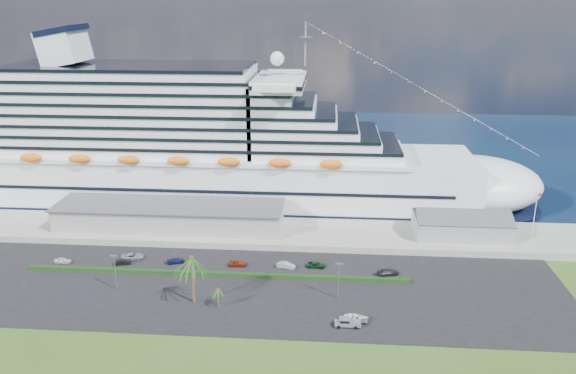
# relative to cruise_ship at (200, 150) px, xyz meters

# --- Properties ---
(ground) EXTENTS (420.00, 420.00, 0.00)m
(ground) POSITION_rel_cruise_ship_xyz_m (21.53, -64.00, -16.69)
(ground) COLOR #37521B
(ground) RESTS_ON ground
(asphalt_lot) EXTENTS (140.00, 38.00, 0.12)m
(asphalt_lot) POSITION_rel_cruise_ship_xyz_m (21.53, -53.00, -16.63)
(asphalt_lot) COLOR black
(asphalt_lot) RESTS_ON ground
(wharf) EXTENTS (240.00, 20.00, 1.80)m
(wharf) POSITION_rel_cruise_ship_xyz_m (21.53, -24.00, -15.79)
(wharf) COLOR gray
(wharf) RESTS_ON ground
(water) EXTENTS (420.00, 160.00, 0.02)m
(water) POSITION_rel_cruise_ship_xyz_m (21.53, 66.00, -16.68)
(water) COLOR black
(water) RESTS_ON ground
(cruise_ship) EXTENTS (191.00, 38.00, 54.00)m
(cruise_ship) POSITION_rel_cruise_ship_xyz_m (0.00, 0.00, 0.00)
(cruise_ship) COLOR silver
(cruise_ship) RESTS_ON ground
(terminal_building) EXTENTS (61.00, 15.00, 6.30)m
(terminal_building) POSITION_rel_cruise_ship_xyz_m (-3.47, -24.00, -11.68)
(terminal_building) COLOR gray
(terminal_building) RESTS_ON wharf
(port_shed) EXTENTS (24.00, 12.31, 7.37)m
(port_shed) POSITION_rel_cruise_ship_xyz_m (73.53, -24.00, -12.30)
(port_shed) COLOR gray
(port_shed) RESTS_ON wharf
(flagpole) EXTENTS (1.08, 0.16, 12.00)m
(flagpole) POSITION_rel_cruise_ship_xyz_m (91.57, -24.00, -8.43)
(flagpole) COLOR silver
(flagpole) RESTS_ON wharf
(hedge) EXTENTS (88.00, 1.10, 0.90)m
(hedge) POSITION_rel_cruise_ship_xyz_m (13.53, -48.00, -16.12)
(hedge) COLOR black
(hedge) RESTS_ON asphalt_lot
(lamp_post_left) EXTENTS (1.60, 0.35, 8.27)m
(lamp_post_left) POSITION_rel_cruise_ship_xyz_m (-6.47, -56.00, -11.35)
(lamp_post_left) COLOR gray
(lamp_post_left) RESTS_ON asphalt_lot
(lamp_post_right) EXTENTS (1.60, 0.35, 8.27)m
(lamp_post_right) POSITION_rel_cruise_ship_xyz_m (41.53, -56.00, -11.35)
(lamp_post_right) COLOR gray
(lamp_post_right) RESTS_ON asphalt_lot
(palm_tall) EXTENTS (8.82, 8.82, 11.13)m
(palm_tall) POSITION_rel_cruise_ship_xyz_m (11.53, -60.00, -7.49)
(palm_tall) COLOR #47301E
(palm_tall) RESTS_ON ground
(palm_short) EXTENTS (3.53, 3.53, 4.56)m
(palm_short) POSITION_rel_cruise_ship_xyz_m (17.03, -61.50, -13.03)
(palm_short) COLOR #47301E
(palm_short) RESTS_ON ground
(parked_car_0) EXTENTS (3.99, 1.74, 1.34)m
(parked_car_0) POSITION_rel_cruise_ship_xyz_m (-24.14, -44.46, -15.91)
(parked_car_0) COLOR silver
(parked_car_0) RESTS_ON asphalt_lot
(parked_car_1) EXTENTS (4.24, 2.52, 1.32)m
(parked_car_1) POSITION_rel_cruise_ship_xyz_m (-9.66, -44.07, -15.91)
(parked_car_1) COLOR black
(parked_car_1) RESTS_ON asphalt_lot
(parked_car_2) EXTENTS (5.71, 3.69, 1.46)m
(parked_car_2) POSITION_rel_cruise_ship_xyz_m (-8.19, -41.10, -15.84)
(parked_car_2) COLOR #A0A3A8
(parked_car_2) RESTS_ON asphalt_lot
(parked_car_3) EXTENTS (4.54, 3.08, 1.22)m
(parked_car_3) POSITION_rel_cruise_ship_xyz_m (2.91, -42.37, -15.96)
(parked_car_3) COLOR #16194D
(parked_car_3) RESTS_ON asphalt_lot
(parked_car_4) EXTENTS (4.39, 1.95, 1.47)m
(parked_car_4) POSITION_rel_cruise_ship_xyz_m (17.92, -42.85, -15.84)
(parked_car_4) COLOR maroon
(parked_car_4) RESTS_ON asphalt_lot
(parked_car_5) EXTENTS (4.61, 2.50, 1.44)m
(parked_car_5) POSITION_rel_cruise_ship_xyz_m (29.35, -42.96, -15.85)
(parked_car_5) COLOR #ABADB2
(parked_car_5) RESTS_ON asphalt_lot
(parked_car_6) EXTENTS (4.67, 2.42, 1.26)m
(parked_car_6) POSITION_rel_cruise_ship_xyz_m (36.44, -41.99, -15.94)
(parked_car_6) COLOR #0E3B17
(parked_car_6) RESTS_ON asphalt_lot
(parked_car_7) EXTENTS (5.47, 3.51, 1.48)m
(parked_car_7) POSITION_rel_cruise_ship_xyz_m (52.97, -44.62, -15.84)
(parked_car_7) COLOR #232329
(parked_car_7) RESTS_ON asphalt_lot
(pickup_truck) EXTENTS (5.08, 2.03, 1.78)m
(pickup_truck) POSITION_rel_cruise_ship_xyz_m (43.15, -66.66, -15.60)
(pickup_truck) COLOR black
(pickup_truck) RESTS_ON asphalt_lot
(boat_trailer) EXTENTS (5.78, 3.76, 1.66)m
(boat_trailer) POSITION_rel_cruise_ship_xyz_m (44.84, -65.10, -15.48)
(boat_trailer) COLOR gray
(boat_trailer) RESTS_ON asphalt_lot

